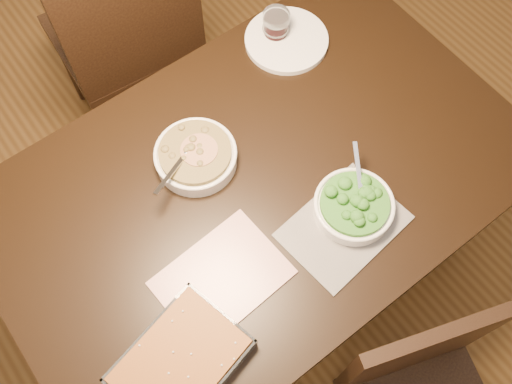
{
  "coord_description": "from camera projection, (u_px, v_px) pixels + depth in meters",
  "views": [
    {
      "loc": [
        -0.41,
        -0.53,
        2.07
      ],
      "look_at": [
        -0.05,
        -0.04,
        0.8
      ],
      "focal_mm": 40.0,
      "sensor_mm": 36.0,
      "label": 1
    }
  ],
  "objects": [
    {
      "name": "ground",
      "position": [
        258.0,
        268.0,
        2.16
      ],
      "size": [
        4.0,
        4.0,
        0.0
      ],
      "primitive_type": "plane",
      "color": "#412A12",
      "rests_on": "ground"
    },
    {
      "name": "table",
      "position": [
        259.0,
        194.0,
        1.57
      ],
      "size": [
        1.4,
        0.9,
        0.75
      ],
      "color": "black",
      "rests_on": "ground"
    },
    {
      "name": "magazine_a",
      "position": [
        222.0,
        278.0,
        1.37
      ],
      "size": [
        0.31,
        0.24,
        0.01
      ],
      "primitive_type": "cube",
      "rotation": [
        0.0,
        0.0,
        0.06
      ],
      "color": "#AE3135",
      "rests_on": "table"
    },
    {
      "name": "magazine_b",
      "position": [
        344.0,
        226.0,
        1.42
      ],
      "size": [
        0.32,
        0.24,
        0.01
      ],
      "primitive_type": "cube",
      "rotation": [
        0.0,
        0.0,
        0.11
      ],
      "color": "#25262C",
      "rests_on": "table"
    },
    {
      "name": "coaster",
      "position": [
        276.0,
        36.0,
        1.69
      ],
      "size": [
        0.1,
        0.1,
        0.0
      ],
      "primitive_type": "cube",
      "color": "white",
      "rests_on": "table"
    },
    {
      "name": "stew_bowl",
      "position": [
        196.0,
        156.0,
        1.48
      ],
      "size": [
        0.23,
        0.22,
        0.08
      ],
      "color": "white",
      "rests_on": "table"
    },
    {
      "name": "broccoli_bowl",
      "position": [
        354.0,
        206.0,
        1.42
      ],
      "size": [
        0.2,
        0.21,
        0.08
      ],
      "color": "white",
      "rests_on": "table"
    },
    {
      "name": "baking_dish",
      "position": [
        180.0,
        361.0,
        1.26
      ],
      "size": [
        0.32,
        0.27,
        0.05
      ],
      "rotation": [
        0.0,
        0.0,
        0.23
      ],
      "color": "silver",
      "rests_on": "table"
    },
    {
      "name": "wine_tumbler",
      "position": [
        276.0,
        24.0,
        1.65
      ],
      "size": [
        0.08,
        0.08,
        0.09
      ],
      "color": "black",
      "rests_on": "coaster"
    },
    {
      "name": "dinner_plate",
      "position": [
        286.0,
        40.0,
        1.67
      ],
      "size": [
        0.25,
        0.25,
        0.02
      ],
      "primitive_type": "cylinder",
      "color": "white",
      "rests_on": "table"
    },
    {
      "name": "chair_far",
      "position": [
        128.0,
        37.0,
        1.96
      ],
      "size": [
        0.49,
        0.49,
        0.96
      ],
      "rotation": [
        0.0,
        0.0,
        3.05
      ],
      "color": "black",
      "rests_on": "ground"
    }
  ]
}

